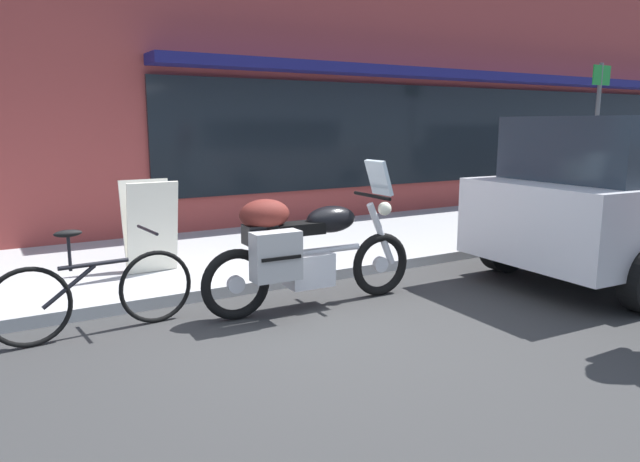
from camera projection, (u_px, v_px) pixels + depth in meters
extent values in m
plane|color=#313131|center=(314.00, 330.00, 5.08)|extent=(80.00, 80.00, 0.00)
cube|color=#953935|center=(552.00, 39.00, 12.77)|extent=(25.51, 0.35, 7.13)
cube|color=black|center=(554.00, 133.00, 12.97)|extent=(17.86, 0.06, 1.80)
cube|color=navy|center=(566.00, 81.00, 12.58)|extent=(17.86, 0.60, 0.16)
cube|color=#A4A4A4|center=(621.00, 207.00, 12.05)|extent=(30.00, 3.18, 0.12)
torus|color=black|center=(380.00, 264.00, 6.06)|extent=(0.66, 0.11, 0.66)
cylinder|color=silver|center=(380.00, 264.00, 6.06)|extent=(0.16, 0.07, 0.16)
torus|color=black|center=(236.00, 284.00, 5.30)|extent=(0.66, 0.11, 0.66)
cylinder|color=silver|center=(236.00, 284.00, 5.30)|extent=(0.16, 0.07, 0.16)
cube|color=silver|center=(308.00, 269.00, 5.65)|extent=(0.45, 0.32, 0.32)
cylinder|color=silver|center=(313.00, 252.00, 5.64)|extent=(1.03, 0.10, 0.06)
ellipsoid|color=black|center=(331.00, 219.00, 5.68)|extent=(0.53, 0.30, 0.26)
cube|color=black|center=(292.00, 229.00, 5.49)|extent=(0.61, 0.26, 0.11)
cube|color=black|center=(260.00, 234.00, 5.34)|extent=(0.29, 0.23, 0.18)
cylinder|color=silver|center=(381.00, 234.00, 6.00)|extent=(0.35, 0.08, 0.67)
cylinder|color=black|center=(372.00, 196.00, 5.87)|extent=(0.06, 0.62, 0.04)
cube|color=silver|center=(379.00, 178.00, 5.87)|extent=(0.16, 0.33, 0.35)
sphere|color=#EAEACC|center=(385.00, 209.00, 5.97)|extent=(0.14, 0.14, 0.14)
cube|color=#A4A4A4|center=(276.00, 256.00, 5.18)|extent=(0.45, 0.22, 0.44)
cube|color=black|center=(282.00, 258.00, 5.09)|extent=(0.37, 0.03, 0.03)
ellipsoid|color=#591E19|center=(264.00, 214.00, 5.33)|extent=(0.49, 0.34, 0.28)
torus|color=black|center=(156.00, 287.00, 5.22)|extent=(0.66, 0.09, 0.66)
torus|color=black|center=(29.00, 307.00, 4.64)|extent=(0.66, 0.09, 0.66)
cylinder|color=black|center=(94.00, 264.00, 4.88)|extent=(0.57, 0.08, 0.04)
cylinder|color=black|center=(69.00, 287.00, 4.79)|extent=(0.44, 0.07, 0.33)
cylinder|color=black|center=(69.00, 253.00, 4.75)|extent=(0.03, 0.03, 0.30)
ellipsoid|color=black|center=(68.00, 234.00, 4.72)|extent=(0.23, 0.12, 0.06)
cylinder|color=black|center=(147.00, 230.00, 5.10)|extent=(0.06, 0.48, 0.03)
cylinder|color=black|center=(505.00, 244.00, 7.06)|extent=(0.67, 0.25, 0.66)
cube|color=silver|center=(153.00, 228.00, 6.43)|extent=(0.55, 0.21, 1.02)
cube|color=silver|center=(147.00, 225.00, 6.62)|extent=(0.55, 0.21, 1.02)
cylinder|color=#59595B|center=(595.00, 143.00, 9.90)|extent=(0.07, 0.07, 2.63)
cube|color=#1E8C33|center=(602.00, 75.00, 9.68)|extent=(0.44, 0.02, 0.32)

